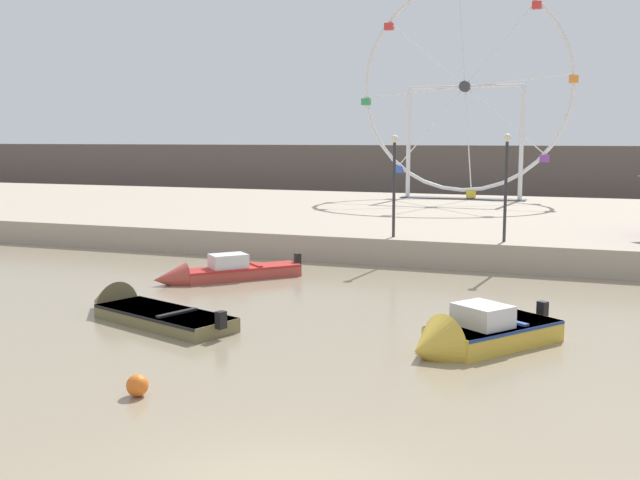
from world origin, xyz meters
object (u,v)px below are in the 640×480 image
(promenade_lamp_far, at_px, (506,172))
(motorboat_olive_wood, at_px, (137,311))
(ferris_wheel_white_frame, at_px, (465,90))
(motorboat_mustard_yellow, at_px, (472,336))
(promenade_lamp_near, at_px, (394,171))
(motorboat_faded_red, at_px, (220,272))
(mooring_buoy_orange, at_px, (137,385))

(promenade_lamp_far, bearing_deg, motorboat_olive_wood, -125.93)
(ferris_wheel_white_frame, bearing_deg, motorboat_olive_wood, -96.24)
(motorboat_mustard_yellow, xyz_separation_m, promenade_lamp_near, (-5.11, 11.73, 3.38))
(ferris_wheel_white_frame, relative_size, promenade_lamp_near, 3.43)
(motorboat_faded_red, distance_m, ferris_wheel_white_frame, 27.58)
(motorboat_mustard_yellow, relative_size, promenade_lamp_near, 1.07)
(motorboat_olive_wood, xyz_separation_m, motorboat_faded_red, (-0.48, 5.83, 0.09))
(mooring_buoy_orange, bearing_deg, motorboat_olive_wood, 124.17)
(motorboat_mustard_yellow, bearing_deg, mooring_buoy_orange, -10.38)
(promenade_lamp_far, bearing_deg, ferris_wheel_white_frame, 104.42)
(motorboat_mustard_yellow, height_order, ferris_wheel_white_frame, ferris_wheel_white_frame)
(motorboat_olive_wood, bearing_deg, promenade_lamp_near, -90.31)
(motorboat_mustard_yellow, relative_size, promenade_lamp_far, 1.06)
(motorboat_mustard_yellow, xyz_separation_m, motorboat_olive_wood, (-9.39, -0.06, -0.14))
(promenade_lamp_near, bearing_deg, motorboat_olive_wood, -109.94)
(ferris_wheel_white_frame, xyz_separation_m, promenade_lamp_near, (0.78, -20.20, -4.40))
(mooring_buoy_orange, bearing_deg, promenade_lamp_near, 88.35)
(motorboat_mustard_yellow, relative_size, mooring_buoy_orange, 9.97)
(motorboat_olive_wood, height_order, mooring_buoy_orange, motorboat_olive_wood)
(promenade_lamp_far, height_order, mooring_buoy_orange, promenade_lamp_far)
(motorboat_faded_red, bearing_deg, motorboat_mustard_yellow, 101.89)
(motorboat_olive_wood, distance_m, motorboat_faded_red, 5.85)
(ferris_wheel_white_frame, height_order, mooring_buoy_orange, ferris_wheel_white_frame)
(motorboat_faded_red, xyz_separation_m, ferris_wheel_white_frame, (3.98, 26.15, 7.83))
(motorboat_olive_wood, xyz_separation_m, promenade_lamp_far, (8.65, 11.94, 3.54))
(motorboat_mustard_yellow, bearing_deg, ferris_wheel_white_frame, -134.93)
(promenade_lamp_far, relative_size, mooring_buoy_orange, 9.44)
(promenade_lamp_near, bearing_deg, ferris_wheel_white_frame, 92.20)
(promenade_lamp_far, xyz_separation_m, mooring_buoy_orange, (-4.88, -17.50, -3.53))
(motorboat_olive_wood, bearing_deg, mooring_buoy_orange, 143.79)
(motorboat_faded_red, distance_m, promenade_lamp_far, 11.52)
(motorboat_olive_wood, height_order, ferris_wheel_white_frame, ferris_wheel_white_frame)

